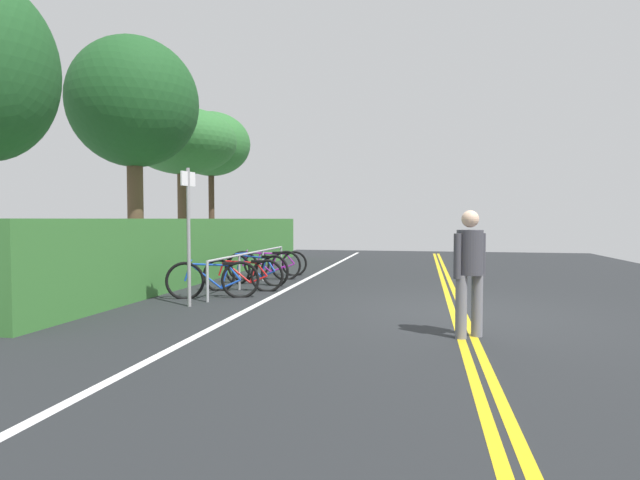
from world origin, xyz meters
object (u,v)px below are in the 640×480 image
tree_extra (211,145)px  bike_rack (252,260)px  bicycle_2 (256,269)px  sign_post_near (189,224)px  pedestrian (470,265)px  bicycle_3 (265,265)px  tree_mid (134,104)px  bicycle_0 (213,280)px  tree_far_right (183,143)px  bicycle_4 (276,263)px  bicycle_1 (243,275)px

tree_extra → bike_rack: bearing=-149.3°
bicycle_2 → sign_post_near: size_ratio=0.72×
pedestrian → sign_post_near: 4.63m
bicycle_3 → sign_post_near: (-3.79, 0.10, 1.04)m
tree_mid → sign_post_near: bearing=-135.6°
bicycle_0 → tree_far_right: tree_far_right is taller
bicycle_0 → bicycle_3: 2.89m
bike_rack → bicycle_4: bearing=0.0°
bike_rack → pedestrian: (-4.19, -4.28, 0.34)m
bicycle_1 → tree_mid: bearing=74.8°
bicycle_3 → tree_far_right: 5.16m
bicycle_2 → tree_extra: tree_extra is taller
bicycle_1 → tree_mid: size_ratio=0.30×
bicycle_3 → bicycle_2: bearing=-174.7°
bicycle_0 → pedestrian: size_ratio=1.04×
bicycle_1 → bicycle_2: bearing=4.0°
tree_far_right → tree_extra: (2.81, 0.35, 0.36)m
bicycle_3 → tree_far_right: size_ratio=0.36×
bicycle_3 → bicycle_0: bearing=178.6°
bicycle_3 → sign_post_near: bearing=178.5°
tree_far_right → bicycle_1: bearing=-140.9°
bicycle_0 → bicycle_2: size_ratio=0.99×
bicycle_3 → bicycle_4: 0.89m
bike_rack → bicycle_2: bearing=-45.6°
bicycle_0 → bicycle_3: bicycle_3 is taller
bicycle_0 → bicycle_2: 1.99m
bicycle_0 → bicycle_3: bearing=-1.4°
bicycle_3 → bicycle_4: (0.89, -0.01, -0.03)m
bicycle_0 → tree_mid: tree_mid is taller
pedestrian → tree_extra: (10.22, 7.87, 3.17)m
bicycle_4 → pedestrian: (-6.05, -4.28, 0.58)m
sign_post_near → tree_extra: tree_extra is taller
bike_rack → bicycle_3: size_ratio=2.81×
bicycle_0 → sign_post_near: size_ratio=0.71×
bicycle_4 → tree_mid: bearing=126.5°
bicycle_1 → tree_extra: (6.97, 3.73, 3.74)m
tree_extra → bicycle_1: bearing=-151.9°
bicycle_4 → sign_post_near: size_ratio=0.68×
bicycle_0 → bicycle_1: bicycle_0 is taller
bicycle_3 → pedestrian: pedestrian is taller
bicycle_0 → tree_far_right: 6.90m
bike_rack → bicycle_2: 0.24m
bicycle_0 → bike_rack: bearing=-2.5°
tree_far_right → bicycle_3: bearing=-124.9°
tree_mid → bicycle_3: bearing=-67.4°
tree_extra → bicycle_0: bearing=-156.2°
bike_rack → bicycle_3: bike_rack is taller
tree_far_right → tree_extra: 2.86m
pedestrian → tree_extra: 13.28m
bicycle_1 → tree_extra: tree_extra is taller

